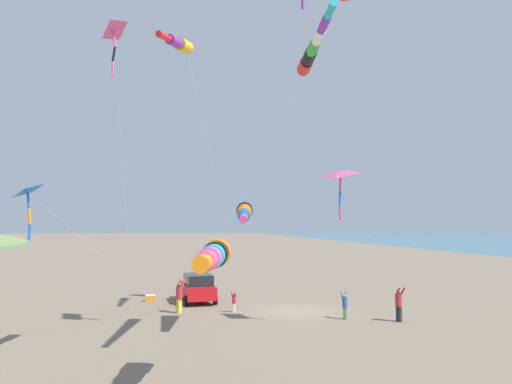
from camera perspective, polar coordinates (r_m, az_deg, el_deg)
ground_plane at (r=28.06m, az=5.07°, el=-14.56°), size 600.00×600.00×0.00m
parked_car at (r=31.38m, az=-7.27°, el=-11.68°), size 2.52×4.51×1.85m
cooler_box at (r=32.30m, az=-13.01°, el=-12.72°), size 0.62×0.42×0.42m
person_adult_flyer at (r=27.63m, az=-9.50°, el=-12.48°), size 0.65×0.69×1.92m
person_child_green_jacket at (r=27.63m, az=-2.74°, el=-13.36°), size 0.36×0.41×1.19m
person_child_grey_jacket at (r=26.03m, az=10.98°, el=-13.54°), size 0.35×0.44×1.46m
person_bystander_far at (r=26.04m, az=17.33°, el=-12.95°), size 0.50×0.61×1.84m
kite_delta_red_high_left at (r=23.50m, az=-17.40°, el=18.51°), size 1.14×8.54×14.54m
kite_delta_small_distant at (r=23.67m, az=10.37°, el=2.09°), size 8.87×9.55×8.01m
kite_windsock_orange_high_right at (r=17.67m, az=-9.57°, el=17.66°), size 4.65×14.77×12.13m
kite_windsock_checkered_midright at (r=20.04m, az=6.97°, el=17.04°), size 6.52×17.27×12.60m
kite_windsock_teal_far_right at (r=22.63m, az=-1.47°, el=-2.63°), size 1.35×9.42×6.29m
kite_windsock_long_streamer_right at (r=13.64m, az=-5.29°, el=-7.88°), size 4.21×18.60×4.59m
kite_delta_striped_overhead at (r=19.13m, az=-26.54°, el=0.06°), size 5.20×11.48×6.68m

